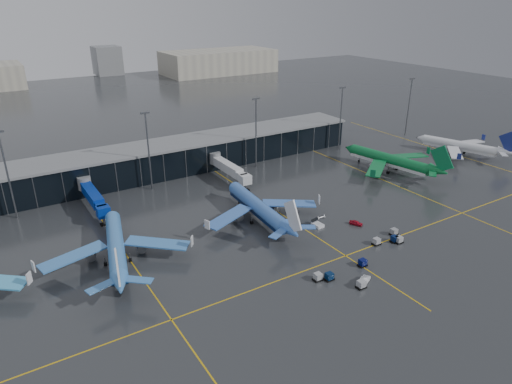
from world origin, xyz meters
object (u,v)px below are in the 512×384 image
airliner_klm_near (257,199)px  airliner_ba (460,140)px  airliner_arkefly (115,236)px  service_van_white (364,280)px  baggage_carts (369,255)px  mobile_airstair (318,224)px  airliner_aer_lingus (389,153)px  service_van_red (356,223)px

airliner_klm_near → airliner_ba: (98.42, 6.56, -0.42)m
airliner_arkefly → airliner_klm_near: size_ratio=1.00×
airliner_arkefly → service_van_white: (42.96, -38.47, -5.56)m
airliner_arkefly → baggage_carts: 60.37m
airliner_arkefly → mobile_airstair: size_ratio=11.89×
airliner_aer_lingus → airliner_ba: 37.50m
airliner_arkefly → baggage_carts: airliner_arkefly is taller
airliner_arkefly → airliner_aer_lingus: airliner_aer_lingus is taller
mobile_airstair → service_van_white: size_ratio=0.77×
service_van_white → airliner_arkefly: bearing=20.0°
airliner_klm_near → baggage_carts: size_ratio=1.26×
airliner_arkefly → airliner_klm_near: 39.81m
airliner_klm_near → airliner_ba: airliner_klm_near is taller
baggage_carts → service_van_white: (-8.31, -7.06, -0.02)m
airliner_klm_near → airliner_aer_lingus: bearing=12.3°
airliner_ba → mobile_airstair: (-86.75, -19.04, -5.09)m
airliner_klm_near → mobile_airstair: airliner_klm_near is taller
airliner_aer_lingus → service_van_red: (-39.88, -25.85, -5.93)m
airliner_arkefly → airliner_klm_near: bearing=14.0°
airliner_aer_lingus → service_van_red: size_ratio=11.64×
service_van_red → service_van_white: service_van_white is taller
service_van_white → service_van_red: bearing=-67.9°
airliner_aer_lingus → service_van_white: size_ratio=9.55×
airliner_klm_near → airliner_aer_lingus: (60.97, 8.41, 0.27)m
airliner_ba → mobile_airstair: airliner_ba is taller
service_van_white → mobile_airstair: bearing=-46.0°
airliner_arkefly → mobile_airstair: (51.48, -11.95, -5.52)m
airliner_klm_near → service_van_red: bearing=-35.1°
airliner_klm_near → service_van_red: 27.94m
airliner_aer_lingus → service_van_red: 47.89m
airliner_ba → baggage_carts: (-86.97, -38.50, -5.10)m
airliner_ba → airliner_arkefly: bearing=164.2°
mobile_airstair → airliner_aer_lingus: bearing=20.7°
airliner_ba → baggage_carts: bearing=-174.9°
mobile_airstair → airliner_arkefly: bearing=164.7°
airliner_aer_lingus → airliner_klm_near: bearing=177.6°
airliner_aer_lingus → airliner_ba: (37.45, -1.85, -0.70)m
airliner_arkefly → service_van_red: airliner_arkefly is taller
airliner_ba → baggage_carts: 95.25m
airliner_arkefly → airliner_ba: size_ratio=1.07×
baggage_carts → service_van_red: baggage_carts is taller
airliner_arkefly → mobile_airstair: airliner_arkefly is taller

